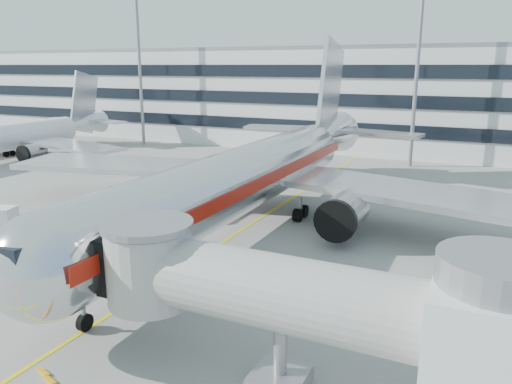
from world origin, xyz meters
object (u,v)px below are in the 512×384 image
at_px(main_jet, 255,173).
at_px(cargo_container_right, 61,217).
at_px(baggage_tug, 38,243).
at_px(cargo_container_left, 5,217).
at_px(ramp_worker, 20,251).
at_px(belt_loader, 87,254).

relative_size(main_jet, cargo_container_right, 29.63).
height_order(baggage_tug, cargo_container_left, baggage_tug).
bearing_deg(ramp_worker, main_jet, -5.91).
height_order(cargo_container_left, ramp_worker, ramp_worker).
bearing_deg(cargo_container_left, baggage_tug, -24.64).
height_order(belt_loader, ramp_worker, belt_loader).
bearing_deg(main_jet, baggage_tug, -126.41).
height_order(cargo_container_left, cargo_container_right, cargo_container_left).
height_order(belt_loader, cargo_container_left, belt_loader).
bearing_deg(ramp_worker, cargo_container_left, 83.63).
xyz_separation_m(belt_loader, cargo_container_left, (-11.52, 2.97, 0.24)).
relative_size(main_jet, cargo_container_left, 26.04).
distance_m(main_jet, cargo_container_left, 20.69).
distance_m(main_jet, belt_loader, 14.89).
xyz_separation_m(main_jet, ramp_worker, (-9.79, -15.26, -3.22)).
bearing_deg(baggage_tug, cargo_container_left, 155.36).
height_order(belt_loader, baggage_tug, baggage_tug).
relative_size(baggage_tug, ramp_worker, 1.59).
xyz_separation_m(cargo_container_left, ramp_worker, (7.98, -5.21, 0.17)).
relative_size(cargo_container_right, ramp_worker, 0.85).
relative_size(belt_loader, cargo_container_left, 2.33).
distance_m(belt_loader, ramp_worker, 4.21).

